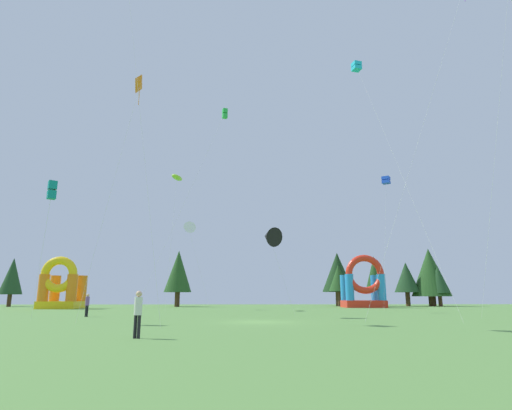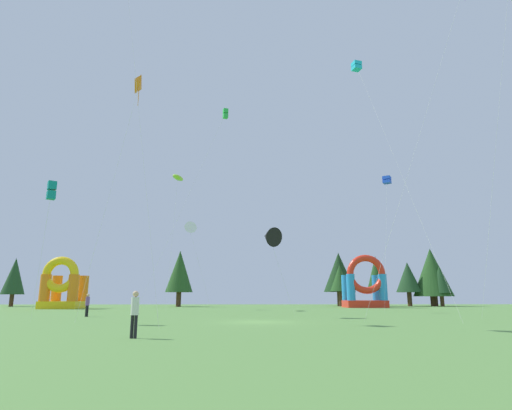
{
  "view_description": "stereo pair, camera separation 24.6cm",
  "coord_description": "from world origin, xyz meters",
  "px_view_note": "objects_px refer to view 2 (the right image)",
  "views": [
    {
      "loc": [
        -1.26,
        -27.3,
        1.58
      ],
      "look_at": [
        0.0,
        9.97,
        9.71
      ],
      "focal_mm": 29.46,
      "sensor_mm": 36.0,
      "label": 1
    },
    {
      "loc": [
        -1.01,
        -27.31,
        1.58
      ],
      "look_at": [
        0.0,
        9.97,
        9.71
      ],
      "focal_mm": 29.46,
      "sensor_mm": 36.0,
      "label": 2
    }
  ],
  "objects_px": {
    "kite_white_delta": "(190,229)",
    "inflatable_red_slide": "(63,289)",
    "kite_teal_box": "(52,191)",
    "kite_black_delta": "(269,236)",
    "person_near_camera": "(135,310)",
    "kite_orange_diamond": "(140,87)",
    "kite_cyan_box": "(357,67)",
    "kite_blue_box": "(387,180)",
    "inflatable_blue_arch": "(365,288)",
    "kite_green_box": "(225,114)",
    "kite_lime_parafoil": "(178,178)",
    "person_far_side": "(87,303)"
  },
  "relations": [
    {
      "from": "kite_green_box",
      "to": "person_far_side",
      "type": "relative_size",
      "value": 13.61
    },
    {
      "from": "kite_lime_parafoil",
      "to": "person_near_camera",
      "type": "xyz_separation_m",
      "value": [
        4.45,
        -35.72,
        -15.57
      ]
    },
    {
      "from": "kite_white_delta",
      "to": "inflatable_blue_arch",
      "type": "bearing_deg",
      "value": 16.57
    },
    {
      "from": "inflatable_red_slide",
      "to": "kite_black_delta",
      "type": "bearing_deg",
      "value": -41.67
    },
    {
      "from": "kite_teal_box",
      "to": "kite_cyan_box",
      "type": "distance_m",
      "value": 28.6
    },
    {
      "from": "kite_blue_box",
      "to": "kite_green_box",
      "type": "bearing_deg",
      "value": 176.98
    },
    {
      "from": "kite_black_delta",
      "to": "kite_teal_box",
      "type": "xyz_separation_m",
      "value": [
        -14.63,
        -7.09,
        1.96
      ]
    },
    {
      "from": "kite_black_delta",
      "to": "person_far_side",
      "type": "bearing_deg",
      "value": 177.07
    },
    {
      "from": "kite_blue_box",
      "to": "kite_white_delta",
      "type": "bearing_deg",
      "value": 163.88
    },
    {
      "from": "kite_orange_diamond",
      "to": "inflatable_red_slide",
      "type": "xyz_separation_m",
      "value": [
        -16.15,
        28.44,
        -14.2
      ]
    },
    {
      "from": "kite_white_delta",
      "to": "inflatable_red_slide",
      "type": "height_order",
      "value": "kite_white_delta"
    },
    {
      "from": "kite_teal_box",
      "to": "kite_orange_diamond",
      "type": "height_order",
      "value": "kite_orange_diamond"
    },
    {
      "from": "kite_orange_diamond",
      "to": "kite_blue_box",
      "type": "distance_m",
      "value": 30.94
    },
    {
      "from": "person_far_side",
      "to": "person_near_camera",
      "type": "xyz_separation_m",
      "value": [
        8.26,
        -17.78,
        0.0
      ]
    },
    {
      "from": "kite_orange_diamond",
      "to": "kite_white_delta",
      "type": "height_order",
      "value": "kite_orange_diamond"
    },
    {
      "from": "kite_cyan_box",
      "to": "kite_teal_box",
      "type": "bearing_deg",
      "value": -159.38
    },
    {
      "from": "kite_green_box",
      "to": "inflatable_red_slide",
      "type": "relative_size",
      "value": 3.63
    },
    {
      "from": "kite_teal_box",
      "to": "inflatable_blue_arch",
      "type": "xyz_separation_m",
      "value": [
        30.16,
        34.74,
        -5.51
      ]
    },
    {
      "from": "kite_blue_box",
      "to": "inflatable_blue_arch",
      "type": "relative_size",
      "value": 2.06
    },
    {
      "from": "kite_black_delta",
      "to": "inflatable_blue_arch",
      "type": "height_order",
      "value": "inflatable_blue_arch"
    },
    {
      "from": "kite_green_box",
      "to": "kite_cyan_box",
      "type": "xyz_separation_m",
      "value": [
        13.0,
        -12.79,
        -0.84
      ]
    },
    {
      "from": "kite_teal_box",
      "to": "kite_green_box",
      "type": "height_order",
      "value": "kite_green_box"
    },
    {
      "from": "kite_orange_diamond",
      "to": "kite_green_box",
      "type": "relative_size",
      "value": 0.72
    },
    {
      "from": "kite_white_delta",
      "to": "person_far_side",
      "type": "relative_size",
      "value": 6.21
    },
    {
      "from": "kite_black_delta",
      "to": "kite_cyan_box",
      "type": "distance_m",
      "value": 18.52
    },
    {
      "from": "kite_teal_box",
      "to": "person_near_camera",
      "type": "xyz_separation_m",
      "value": [
        8.36,
        -9.95,
        -7.26
      ]
    },
    {
      "from": "kite_green_box",
      "to": "person_far_side",
      "type": "height_order",
      "value": "kite_green_box"
    },
    {
      "from": "kite_black_delta",
      "to": "kite_blue_box",
      "type": "xyz_separation_m",
      "value": [
        14.77,
        13.37,
        8.64
      ]
    },
    {
      "from": "kite_blue_box",
      "to": "person_far_side",
      "type": "xyz_separation_m",
      "value": [
        -29.3,
        -12.63,
        -13.94
      ]
    },
    {
      "from": "kite_teal_box",
      "to": "inflatable_red_slide",
      "type": "bearing_deg",
      "value": 110.58
    },
    {
      "from": "kite_teal_box",
      "to": "kite_cyan_box",
      "type": "xyz_separation_m",
      "value": [
        23.11,
        8.7,
        14.42
      ]
    },
    {
      "from": "person_far_side",
      "to": "inflatable_red_slide",
      "type": "relative_size",
      "value": 0.27
    },
    {
      "from": "kite_black_delta",
      "to": "inflatable_red_slide",
      "type": "relative_size",
      "value": 1.09
    },
    {
      "from": "kite_white_delta",
      "to": "kite_cyan_box",
      "type": "distance_m",
      "value": 28.63
    },
    {
      "from": "kite_blue_box",
      "to": "kite_white_delta",
      "type": "xyz_separation_m",
      "value": [
        -23.94,
        6.92,
        -4.86
      ]
    },
    {
      "from": "kite_blue_box",
      "to": "inflatable_blue_arch",
      "type": "height_order",
      "value": "kite_blue_box"
    },
    {
      "from": "kite_white_delta",
      "to": "inflatable_blue_arch",
      "type": "relative_size",
      "value": 1.48
    },
    {
      "from": "kite_orange_diamond",
      "to": "kite_cyan_box",
      "type": "relative_size",
      "value": 0.75
    },
    {
      "from": "kite_teal_box",
      "to": "kite_lime_parafoil",
      "type": "relative_size",
      "value": 0.52
    },
    {
      "from": "kite_blue_box",
      "to": "kite_white_delta",
      "type": "distance_m",
      "value": 25.39
    },
    {
      "from": "kite_green_box",
      "to": "kite_teal_box",
      "type": "bearing_deg",
      "value": -115.21
    },
    {
      "from": "kite_teal_box",
      "to": "inflatable_blue_arch",
      "type": "relative_size",
      "value": 1.19
    },
    {
      "from": "kite_teal_box",
      "to": "inflatable_red_slide",
      "type": "relative_size",
      "value": 1.33
    },
    {
      "from": "kite_teal_box",
      "to": "person_far_side",
      "type": "relative_size",
      "value": 5.01
    },
    {
      "from": "kite_blue_box",
      "to": "kite_cyan_box",
      "type": "distance_m",
      "value": 15.43
    },
    {
      "from": "person_near_camera",
      "to": "person_far_side",
      "type": "bearing_deg",
      "value": -40.98
    },
    {
      "from": "kite_green_box",
      "to": "kite_lime_parafoil",
      "type": "xyz_separation_m",
      "value": [
        -6.2,
        4.29,
        -6.95
      ]
    },
    {
      "from": "kite_cyan_box",
      "to": "inflatable_red_slide",
      "type": "xyz_separation_m",
      "value": [
        -34.45,
        21.51,
        -20.22
      ]
    },
    {
      "from": "kite_black_delta",
      "to": "person_near_camera",
      "type": "relative_size",
      "value": 4.06
    },
    {
      "from": "kite_blue_box",
      "to": "kite_white_delta",
      "type": "relative_size",
      "value": 1.39
    }
  ]
}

